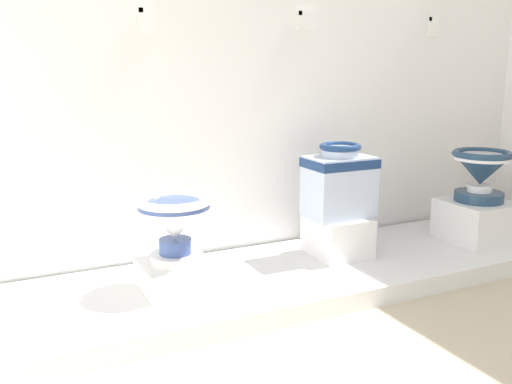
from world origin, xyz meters
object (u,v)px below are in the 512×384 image
at_px(plinth_block_slender_white, 176,275).
at_px(plinth_block_broad_patterned, 476,221).
at_px(antique_toilet_leftmost, 339,180).
at_px(info_placard_fourth, 433,26).
at_px(info_placard_third, 306,20).
at_px(info_placard_second, 147,19).
at_px(antique_toilet_slender_white, 174,220).
at_px(plinth_block_leftmost, 337,236).
at_px(antique_toilet_broad_patterned, 481,170).

bearing_deg(plinth_block_slender_white, plinth_block_broad_patterned, -1.81).
height_order(antique_toilet_leftmost, info_placard_fourth, info_placard_fourth).
height_order(info_placard_third, info_placard_fourth, info_placard_fourth).
distance_m(info_placard_second, info_placard_third, 0.94).
xyz_separation_m(antique_toilet_slender_white, antique_toilet_leftmost, (0.99, 0.08, 0.09)).
xyz_separation_m(plinth_block_leftmost, info_placard_second, (-0.96, 0.37, 1.18)).
bearing_deg(info_placard_fourth, antique_toilet_slender_white, -167.00).
distance_m(antique_toilet_leftmost, antique_toilet_broad_patterned, 0.95).
distance_m(antique_toilet_slender_white, antique_toilet_broad_patterned, 1.93).
bearing_deg(info_placard_third, info_placard_second, -180.00).
bearing_deg(plinth_block_broad_patterned, antique_toilet_leftmost, 171.34).
relative_size(plinth_block_broad_patterned, info_placard_fourth, 2.72).
xyz_separation_m(antique_toilet_slender_white, plinth_block_leftmost, (0.99, 0.08, -0.23)).
bearing_deg(antique_toilet_slender_white, plinth_block_slender_white, 63.43).
bearing_deg(info_placard_second, plinth_block_broad_patterned, -15.00).
distance_m(plinth_block_broad_patterned, info_placard_fourth, 1.30).
relative_size(plinth_block_broad_patterned, info_placard_third, 3.08).
xyz_separation_m(plinth_block_leftmost, antique_toilet_leftmost, (0.00, -0.00, 0.32)).
distance_m(antique_toilet_slender_white, plinth_block_leftmost, 1.02).
distance_m(plinth_block_leftmost, info_placard_fourth, 1.58).
height_order(plinth_block_leftmost, info_placard_third, info_placard_third).
bearing_deg(plinth_block_slender_white, antique_toilet_broad_patterned, -1.81).
bearing_deg(antique_toilet_broad_patterned, info_placard_third, 151.95).
relative_size(plinth_block_leftmost, info_placard_second, 2.20).
bearing_deg(antique_toilet_leftmost, antique_toilet_broad_patterned, -8.66).
relative_size(antique_toilet_broad_patterned, info_placard_third, 2.80).
height_order(antique_toilet_slender_white, antique_toilet_broad_patterned, antique_toilet_broad_patterned).
xyz_separation_m(antique_toilet_slender_white, antique_toilet_broad_patterned, (1.92, -0.06, 0.09)).
distance_m(antique_toilet_broad_patterned, info_placard_fourth, 1.01).
xyz_separation_m(plinth_block_leftmost, info_placard_third, (-0.02, 0.37, 1.21)).
bearing_deg(plinth_block_leftmost, antique_toilet_leftmost, -90.00).
height_order(antique_toilet_leftmost, antique_toilet_broad_patterned, antique_toilet_leftmost).
xyz_separation_m(plinth_block_broad_patterned, antique_toilet_broad_patterned, (0.00, 0.00, 0.32)).
relative_size(antique_toilet_slender_white, info_placard_second, 2.37).
bearing_deg(info_placard_fourth, info_placard_third, 180.00).
height_order(antique_toilet_leftmost, info_placard_third, info_placard_third).
distance_m(antique_toilet_broad_patterned, info_placard_third, 1.39).
bearing_deg(antique_toilet_leftmost, antique_toilet_slender_white, -175.29).
xyz_separation_m(antique_toilet_leftmost, info_placard_third, (-0.02, 0.37, 0.89)).
distance_m(plinth_block_slender_white, plinth_block_broad_patterned, 1.93).
distance_m(antique_toilet_slender_white, info_placard_third, 1.45).
distance_m(info_placard_second, info_placard_fourth, 1.91).
distance_m(antique_toilet_slender_white, info_placard_fourth, 2.21).
distance_m(antique_toilet_leftmost, info_placard_second, 1.34).
relative_size(plinth_block_slender_white, info_placard_second, 2.21).
xyz_separation_m(plinth_block_slender_white, info_placard_second, (0.03, 0.45, 1.23)).
bearing_deg(antique_toilet_leftmost, plinth_block_broad_patterned, -8.66).
relative_size(plinth_block_slender_white, plinth_block_broad_patterned, 0.86).
xyz_separation_m(antique_toilet_slender_white, plinth_block_broad_patterned, (1.92, -0.06, -0.22)).
bearing_deg(info_placard_fourth, plinth_block_slender_white, -167.00).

